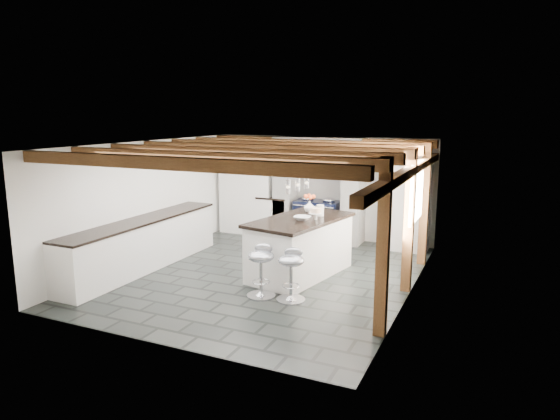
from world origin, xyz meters
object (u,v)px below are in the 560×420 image
at_px(bar_stool_near, 291,269).
at_px(bar_stool_far, 261,265).
at_px(range_cooker, 318,220).
at_px(kitchen_island, 300,246).

distance_m(bar_stool_near, bar_stool_far, 0.49).
bearing_deg(range_cooker, bar_stool_far, -83.56).
relative_size(kitchen_island, bar_stool_far, 2.67).
bearing_deg(kitchen_island, bar_stool_near, -63.26).
distance_m(range_cooker, kitchen_island, 2.51).
xyz_separation_m(kitchen_island, bar_stool_near, (0.34, -1.21, -0.01)).
distance_m(kitchen_island, bar_stool_far, 1.25).
distance_m(range_cooker, bar_stool_near, 3.76).
bearing_deg(bar_stool_near, range_cooker, 83.93).
xyz_separation_m(range_cooker, bar_stool_near, (0.91, -3.65, 0.04)).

